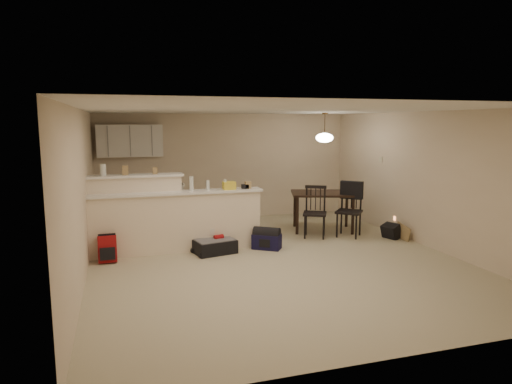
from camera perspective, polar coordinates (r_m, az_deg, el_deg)
name	(u,v)px	position (r m, az deg, el deg)	size (l,w,h in m)	color
room	(274,186)	(7.59, 2.26, 0.76)	(7.00, 7.02, 2.50)	#BEB392
breakfast_bar	(162,218)	(8.29, -11.63, -3.24)	(3.08, 0.58, 1.39)	#F4E3C6
upper_cabinets	(130,141)	(10.43, -15.49, 6.20)	(1.40, 0.34, 0.70)	white
kitchen_counter	(142,206)	(10.47, -14.05, -1.73)	(1.80, 0.60, 0.90)	white
thermostat	(381,160)	(10.26, 15.33, 3.93)	(0.02, 0.12, 0.12)	beige
jar	(103,170)	(8.27, -18.57, 2.64)	(0.10, 0.10, 0.20)	silver
cereal_box	(125,170)	(8.26, -16.03, 2.61)	(0.10, 0.07, 0.16)	#A48654
small_box	(155,171)	(8.29, -12.51, 2.62)	(0.08, 0.06, 0.12)	#A48654
bottle_a	(191,184)	(8.17, -8.07, 1.03)	(0.07, 0.07, 0.26)	silver
bottle_b	(208,185)	(8.22, -6.02, 0.84)	(0.06, 0.06, 0.18)	silver
bag_lump	(229,186)	(8.31, -3.37, 0.81)	(0.22, 0.18, 0.14)	#A48654
pouch	(245,186)	(8.39, -1.38, 0.69)	(0.12, 0.10, 0.08)	#A48654
extra_item_x	(225,184)	(8.29, -3.88, 0.95)	(0.06, 0.06, 0.18)	silver
extra_item_y	(248,185)	(8.40, -1.01, 0.88)	(0.10, 0.10, 0.13)	#A48654
dining_table	(323,197)	(9.80, 8.39, -0.62)	(1.53, 1.24, 0.83)	black
pendant_lamp	(324,137)	(9.68, 8.56, 6.78)	(0.36, 0.36, 0.62)	brown
dining_chair_near	(315,212)	(9.22, 7.37, -2.51)	(0.45, 0.43, 1.03)	black
dining_chair_far	(349,210)	(9.40, 11.55, -2.24)	(0.48, 0.45, 1.09)	black
suitcase	(215,247)	(8.17, -5.14, -6.81)	(0.70, 0.45, 0.24)	black
red_backpack	(107,249)	(7.99, -18.08, -6.80)	(0.30, 0.18, 0.44)	maroon
navy_duffel	(267,241)	(8.40, 1.35, -6.19)	(0.51, 0.28, 0.28)	#131136
black_daypack	(391,231)	(9.53, 16.52, -4.74)	(0.32, 0.23, 0.28)	black
cardboard_sheet	(403,232)	(9.47, 17.89, -4.82)	(0.40, 0.02, 0.31)	#A48654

